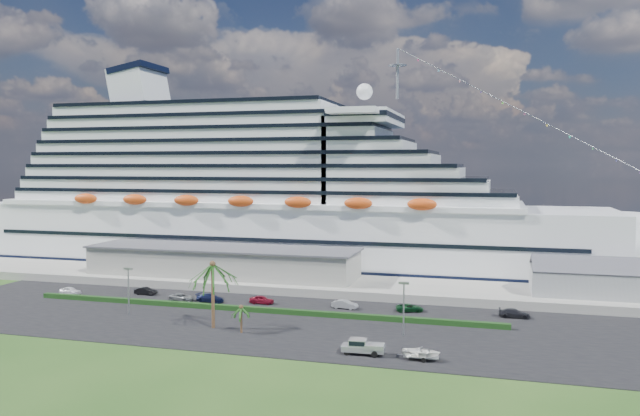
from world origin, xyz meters
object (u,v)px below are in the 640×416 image
(cruise_ship, at_px, (274,202))
(parked_car_3, at_px, (210,298))
(pickup_truck, at_px, (362,346))
(boat_trailer, at_px, (421,352))

(cruise_ship, bearing_deg, parked_car_3, -86.46)
(cruise_ship, height_order, parked_car_3, cruise_ship)
(pickup_truck, distance_m, boat_trailer, 8.14)
(parked_car_3, distance_m, boat_trailer, 49.63)
(parked_car_3, height_order, boat_trailer, boat_trailer)
(cruise_ship, xyz_separation_m, parked_car_3, (2.64, -42.79, -15.78))
(cruise_ship, bearing_deg, boat_trailer, -56.01)
(pickup_truck, bearing_deg, cruise_ship, 119.16)
(cruise_ship, bearing_deg, pickup_truck, -60.84)
(cruise_ship, xyz_separation_m, boat_trailer, (45.61, -67.63, -15.47))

